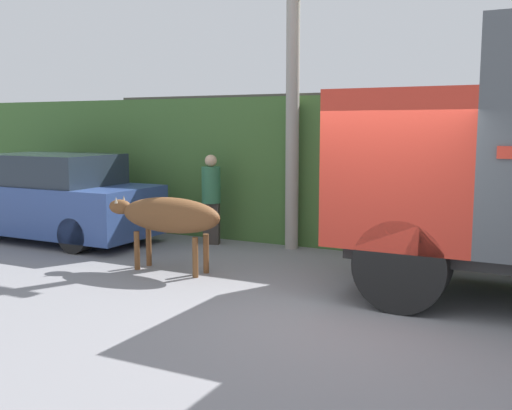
% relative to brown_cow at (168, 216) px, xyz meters
% --- Properties ---
extents(ground_plane, '(60.00, 60.00, 0.00)m').
position_rel_brown_cow_xyz_m(ground_plane, '(3.40, -0.70, -0.89)').
color(ground_plane, gray).
extents(hillside_embankment, '(32.00, 6.51, 2.87)m').
position_rel_brown_cow_xyz_m(hillside_embankment, '(3.40, 6.00, 0.54)').
color(hillside_embankment, '#426B33').
rests_on(hillside_embankment, ground_plane).
extents(building_backdrop, '(6.28, 2.70, 2.92)m').
position_rel_brown_cow_xyz_m(building_backdrop, '(-0.00, 4.17, 0.58)').
color(building_backdrop, '#C6B793').
rests_on(building_backdrop, ground_plane).
extents(brown_cow, '(2.11, 0.57, 1.19)m').
position_rel_brown_cow_xyz_m(brown_cow, '(0.00, 0.00, 0.00)').
color(brown_cow, brown).
rests_on(brown_cow, ground_plane).
extents(parked_suv, '(4.52, 1.83, 1.75)m').
position_rel_brown_cow_xyz_m(parked_suv, '(-3.69, 1.12, -0.05)').
color(parked_suv, '#334C8C').
rests_on(parked_suv, ground_plane).
extents(pedestrian_on_hill, '(0.47, 0.47, 1.76)m').
position_rel_brown_cow_xyz_m(pedestrian_on_hill, '(-0.54, 2.21, 0.07)').
color(pedestrian_on_hill, '#38332D').
rests_on(pedestrian_on_hill, ground_plane).
extents(utility_pole, '(0.90, 0.25, 5.34)m').
position_rel_brown_cow_xyz_m(utility_pole, '(1.04, 2.52, 1.88)').
color(utility_pole, '#9E998E').
rests_on(utility_pole, ground_plane).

